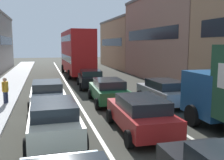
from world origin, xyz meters
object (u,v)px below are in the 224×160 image
sedan_centre_lane_second (140,114)px  wagon_left_lane_second (54,119)px  coupe_centre_lane_fourth (91,78)px  pedestrian_mid_sidewalk (5,90)px  sedan_left_lane_third (47,93)px  bus_mid_queue_primary (77,51)px  sedan_right_lane_behind_truck (164,91)px  hatchback_centre_lane_third (108,90)px

sedan_centre_lane_second → wagon_left_lane_second: same height
coupe_centre_lane_fourth → pedestrian_mid_sidewalk: 7.71m
wagon_left_lane_second → pedestrian_mid_sidewalk: 6.79m
wagon_left_lane_second → coupe_centre_lane_fourth: size_ratio=0.98×
pedestrian_mid_sidewalk → sedan_left_lane_third: bearing=-173.1°
sedan_left_lane_third → pedestrian_mid_sidewalk: (-2.38, 0.95, 0.15)m
wagon_left_lane_second → bus_mid_queue_primary: size_ratio=0.41×
sedan_left_lane_third → sedan_right_lane_behind_truck: bearing=-101.3°
hatchback_centre_lane_third → bus_mid_queue_primary: size_ratio=0.41×
coupe_centre_lane_fourth → sedan_right_lane_behind_truck: bearing=-152.4°
bus_mid_queue_primary → hatchback_centre_lane_third: bearing=179.1°
sedan_centre_lane_second → bus_mid_queue_primary: bearing=1.7°
wagon_left_lane_second → sedan_right_lane_behind_truck: same height
pedestrian_mid_sidewalk → coupe_centre_lane_fourth: bearing=-112.0°
sedan_centre_lane_second → hatchback_centre_lane_third: 5.46m
wagon_left_lane_second → sedan_left_lane_third: 5.34m
sedan_centre_lane_second → pedestrian_mid_sidewalk: pedestrian_mid_sidewalk is taller
sedan_centre_lane_second → hatchback_centre_lane_third: (0.03, 5.46, 0.00)m
bus_mid_queue_primary → pedestrian_mid_sidewalk: size_ratio=6.35×
coupe_centre_lane_fourth → wagon_left_lane_second: bearing=166.6°
sedan_left_lane_third → pedestrian_mid_sidewalk: 2.57m
sedan_left_lane_third → coupe_centre_lane_fourth: (3.59, 5.83, 0.00)m
sedan_left_lane_third → coupe_centre_lane_fourth: bearing=-32.1°
sedan_centre_lane_second → hatchback_centre_lane_third: bearing=1.3°
sedan_centre_lane_second → pedestrian_mid_sidewalk: 8.80m
wagon_left_lane_second → sedan_right_lane_behind_truck: size_ratio=1.00×
hatchback_centre_lane_third → coupe_centre_lane_fourth: same height
bus_mid_queue_primary → pedestrian_mid_sidewalk: (-5.93, -13.51, -1.88)m
sedan_right_lane_behind_truck → bus_mid_queue_primary: size_ratio=0.41×
sedan_centre_lane_second → pedestrian_mid_sidewalk: size_ratio=2.62×
hatchback_centre_lane_third → sedan_right_lane_behind_truck: bearing=-109.0°
sedan_left_lane_third → sedan_right_lane_behind_truck: size_ratio=1.00×
sedan_centre_lane_second → sedan_right_lane_behind_truck: size_ratio=1.01×
coupe_centre_lane_fourth → sedan_right_lane_behind_truck: (3.15, -7.11, 0.00)m
hatchback_centre_lane_third → coupe_centre_lane_fourth: (-0.03, 5.89, 0.00)m
hatchback_centre_lane_third → sedan_right_lane_behind_truck: same height
hatchback_centre_lane_third → coupe_centre_lane_fourth: bearing=2.6°
sedan_centre_lane_second → wagon_left_lane_second: size_ratio=1.00×
sedan_centre_lane_second → sedan_left_lane_third: size_ratio=1.01×
sedan_left_lane_third → pedestrian_mid_sidewalk: pedestrian_mid_sidewalk is taller
sedan_right_lane_behind_truck → bus_mid_queue_primary: 16.19m
sedan_centre_lane_second → wagon_left_lane_second: (-3.44, 0.17, 0.00)m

